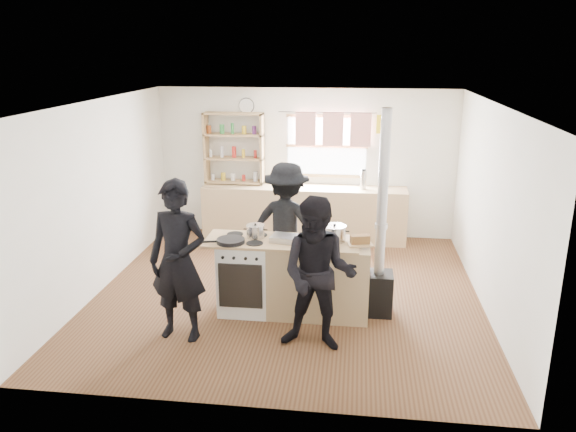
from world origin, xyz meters
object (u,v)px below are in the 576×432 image
object	(u,v)px
thermos	(363,180)
person_far	(287,224)
cooking_island	(294,277)
bread_board	(360,241)
roast_tray	(284,238)
stockpot_counter	(334,233)
skillet_greens	(231,241)
stockpot_stove	(255,231)
person_near_left	(178,261)
flue_heater	(379,264)
person_near_right	(318,275)

from	to	relation	value
thermos	person_far	xyz separation A→B (m)	(-1.03, -1.87, -0.21)
cooking_island	bread_board	size ratio (longest dim) A/B	6.19
roast_tray	person_far	size ratio (longest dim) A/B	0.20
cooking_island	stockpot_counter	distance (m)	0.74
skillet_greens	stockpot_stove	xyz separation A→B (m)	(0.25, 0.23, 0.05)
stockpot_counter	person_far	xyz separation A→B (m)	(-0.68, 0.83, -0.18)
stockpot_counter	person_near_left	bearing A→B (deg)	-153.81
flue_heater	person_far	size ratio (longest dim) A/B	1.48
thermos	bread_board	size ratio (longest dim) A/B	0.99
skillet_greens	person_far	xyz separation A→B (m)	(0.53, 1.06, -0.11)
stockpot_counter	person_near_left	size ratio (longest dim) A/B	0.16
cooking_island	person_far	world-z (taller)	person_far
bread_board	person_near_left	world-z (taller)	person_near_left
person_near_right	skillet_greens	bearing A→B (deg)	155.65
cooking_island	stockpot_stove	world-z (taller)	stockpot_stove
person_near_left	bread_board	bearing A→B (deg)	27.77
bread_board	person_far	world-z (taller)	person_far
skillet_greens	roast_tray	world-z (taller)	roast_tray
bread_board	flue_heater	distance (m)	0.44
bread_board	person_near_right	size ratio (longest dim) A/B	0.19
skillet_greens	roast_tray	xyz separation A→B (m)	(0.62, 0.15, 0.01)
cooking_island	person_near_right	distance (m)	0.95
stockpot_counter	flue_heater	world-z (taller)	flue_heater
thermos	person_near_left	world-z (taller)	person_near_left
roast_tray	person_near_right	distance (m)	0.92
cooking_island	person_near_left	distance (m)	1.47
stockpot_counter	person_near_right	size ratio (longest dim) A/B	0.17
roast_tray	bread_board	distance (m)	0.89
roast_tray	person_near_right	world-z (taller)	person_near_right
cooking_island	flue_heater	size ratio (longest dim) A/B	0.79
cooking_island	person_far	distance (m)	0.99
cooking_island	person_near_left	world-z (taller)	person_near_left
stockpot_counter	skillet_greens	bearing A→B (deg)	-169.22
thermos	roast_tray	xyz separation A→B (m)	(-0.94, -2.78, -0.09)
cooking_island	roast_tray	xyz separation A→B (m)	(-0.11, -0.01, 0.50)
thermos	bread_board	xyz separation A→B (m)	(-0.05, -2.81, -0.08)
cooking_island	person_near_right	xyz separation A→B (m)	(0.36, -0.80, 0.38)
thermos	person_near_left	distance (m)	4.06
skillet_greens	stockpot_stove	distance (m)	0.35
roast_tray	stockpot_stove	size ratio (longest dim) A/B	1.52
person_far	person_near_right	bearing A→B (deg)	120.27
roast_tray	bread_board	xyz separation A→B (m)	(0.89, -0.03, 0.01)
skillet_greens	person_far	size ratio (longest dim) A/B	0.24
stockpot_stove	person_near_left	world-z (taller)	person_near_left
bread_board	skillet_greens	bearing A→B (deg)	-175.40
cooking_island	person_far	bearing A→B (deg)	102.55
cooking_island	bread_board	distance (m)	0.94
roast_tray	person_far	bearing A→B (deg)	95.51
person_near_right	person_far	bearing A→B (deg)	114.24
thermos	person_near_left	size ratio (longest dim) A/B	0.17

